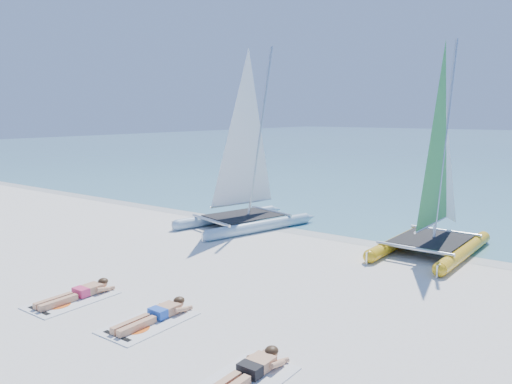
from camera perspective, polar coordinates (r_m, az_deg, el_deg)
ground at (r=11.81m, az=-0.03°, el=-10.67°), size 140.00×140.00×0.00m
wet_sand_strip at (r=16.38m, az=11.51°, el=-5.21°), size 140.00×1.40×0.01m
catamaran_blue at (r=17.41m, az=-1.24°, el=2.31°), size 3.44×5.20×6.51m
catamaran_yellow at (r=15.41m, az=20.25°, el=1.04°), size 2.35×4.99×6.32m
towel_a at (r=11.64m, az=-20.30°, el=-11.51°), size 1.00×1.85×0.02m
sunbather_a at (r=11.70m, az=-19.53°, el=-10.79°), size 0.37×1.73×0.26m
towel_b at (r=10.08m, az=-12.13°, el=-14.38°), size 1.00×1.85×0.02m
sunbather_b at (r=10.16m, az=-11.32°, el=-13.50°), size 0.37×1.73×0.26m
towel_c at (r=7.93m, az=-1.77°, el=-21.03°), size 1.00×1.85×0.02m
sunbather_c at (r=8.01m, az=-0.88°, el=-19.81°), size 0.37×1.73×0.26m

